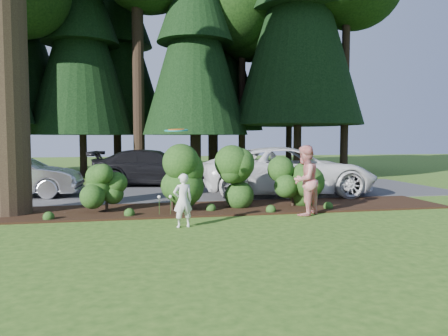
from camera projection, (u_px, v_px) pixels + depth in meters
name	position (u px, v px, depth m)	size (l,w,h in m)	color
ground	(194.00, 235.00, 9.37)	(80.00, 80.00, 0.00)	#284E16
mulch_bed	(179.00, 209.00, 12.54)	(16.00, 2.50, 0.05)	black
driveway	(168.00, 192.00, 16.70)	(22.00, 6.00, 0.03)	#38383A
shrub_row	(206.00, 182.00, 12.53)	(6.53, 1.60, 1.61)	#193A11
lily_cluster	(171.00, 198.00, 11.62)	(0.69, 0.09, 0.57)	#193A11
tree_wall	(159.00, 7.00, 24.77)	(25.66, 12.15, 17.09)	black
car_silver_wagon	(14.00, 176.00, 15.06)	(1.54, 4.42, 1.46)	#ACACB1
car_white_suv	(288.00, 171.00, 15.67)	(2.85, 6.19, 1.72)	white
car_dark_suv	(154.00, 168.00, 18.81)	(2.15, 5.30, 1.54)	black
child	(183.00, 200.00, 10.15)	(0.46, 0.30, 1.26)	silver
adult	(305.00, 180.00, 11.71)	(0.92, 0.71, 1.88)	red
frisbee	(176.00, 130.00, 10.04)	(0.54, 0.54, 0.09)	#157776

